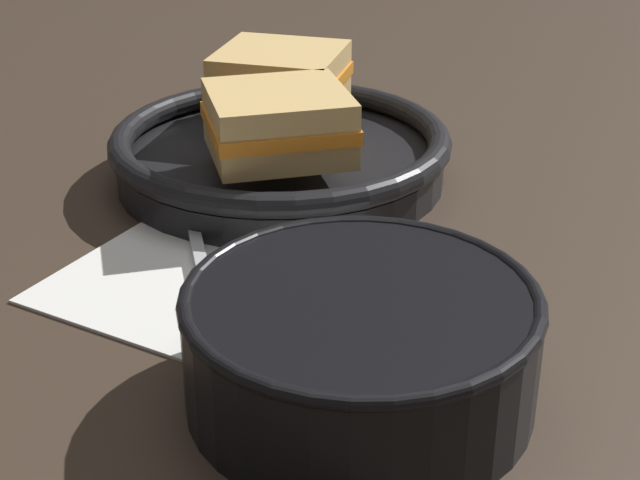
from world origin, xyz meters
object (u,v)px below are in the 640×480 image
at_px(soup_bowl, 360,339).
at_px(sandwich_near_right, 278,123).
at_px(skillet, 281,154).
at_px(sandwich_near_left, 281,78).
at_px(spoon, 211,306).

distance_m(soup_bowl, sandwich_near_right, 0.24).
distance_m(skillet, sandwich_near_left, 0.07).
distance_m(soup_bowl, sandwich_near_left, 0.34).
distance_m(spoon, sandwich_near_left, 0.27).
bearing_deg(sandwich_near_left, sandwich_near_right, -50.17).
height_order(soup_bowl, skillet, soup_bowl).
bearing_deg(sandwich_near_right, sandwich_near_left, 129.83).
xyz_separation_m(spoon, sandwich_near_right, (-0.07, 0.14, 0.06)).
bearing_deg(sandwich_near_left, spoon, -58.58).
height_order(spoon, sandwich_near_right, sandwich_near_right).
relative_size(skillet, sandwich_near_left, 2.07).
xyz_separation_m(skillet, sandwich_near_left, (-0.03, 0.04, 0.04)).
xyz_separation_m(soup_bowl, skillet, (-0.22, 0.19, -0.01)).
bearing_deg(skillet, soup_bowl, -41.48).
relative_size(skillet, sandwich_near_right, 1.96).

